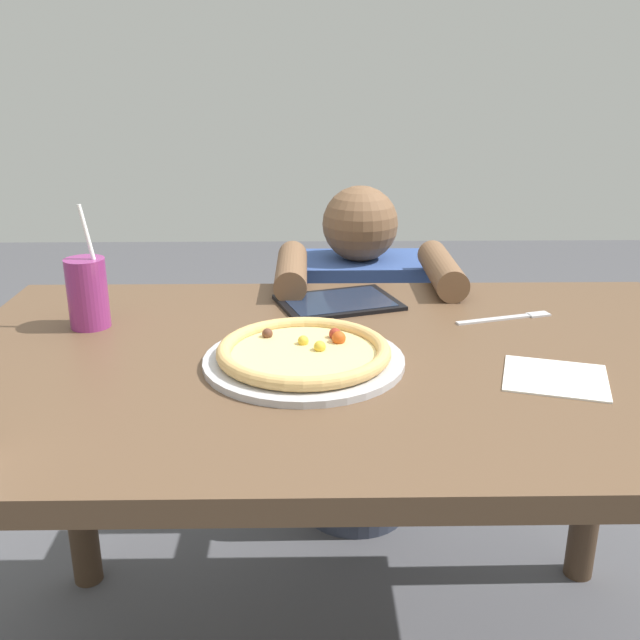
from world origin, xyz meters
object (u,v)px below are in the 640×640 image
Objects in this scene: pizza_near at (304,355)px; drink_cup_colored at (88,293)px; tablet at (337,302)px; diner_seated at (358,375)px; fork at (508,318)px.

drink_cup_colored reaches higher than pizza_near.
pizza_near is at bearing -102.07° from tablet.
pizza_near is at bearing -25.00° from drink_cup_colored.
pizza_near is 1.20× the size of tablet.
tablet is (0.48, 0.13, -0.06)m from drink_cup_colored.
diner_seated reaches higher than pizza_near.
fork is 0.62m from diner_seated.
drink_cup_colored is 0.83m from diner_seated.
tablet is at bearing 164.04° from fork.
drink_cup_colored is at bearing -177.88° from fork.
pizza_near is 1.69× the size of fork.
drink_cup_colored is 0.50m from tablet.
drink_cup_colored is (-0.41, 0.19, 0.05)m from pizza_near.
drink_cup_colored is at bearing 155.00° from pizza_near.
fork is at bearing 28.74° from pizza_near.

